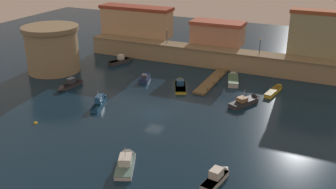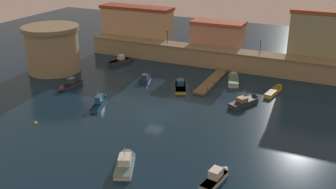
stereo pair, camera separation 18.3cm
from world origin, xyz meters
The scene contains 18 objects.
ground_plane centered at (0.00, 0.00, 0.00)m, with size 142.83×142.83×0.00m, color #0C2338.
quay_wall centered at (0.00, 25.72, 1.85)m, with size 53.83×4.12×3.67m.
old_town_backdrop centered at (-3.04, 29.73, 6.84)m, with size 53.08×5.15×8.61m.
fortress_tower centered at (-26.62, 9.95, 4.48)m, with size 10.63×10.63×8.83m.
pier_dock centered at (3.29, 16.79, 0.18)m, with size 2.12×14.03×0.70m.
quay_lamp_0 centered at (-9.72, 25.72, 5.74)m, with size 0.32×0.32×3.07m.
quay_lamp_1 centered at (9.62, 25.72, 5.68)m, with size 0.32×0.32×2.96m.
moored_boat_0 centered at (11.55, 9.67, 0.45)m, with size 4.37×6.80×2.92m.
moored_boat_1 centered at (6.66, 18.86, 0.44)m, with size 3.52×7.06×1.63m.
moored_boat_3 centered at (13.80, -12.35, 0.50)m, with size 2.16×5.57×1.90m.
moored_boat_4 centered at (-18.36, 3.44, 0.47)m, with size 1.99×5.66×1.91m.
moored_boat_5 centered at (-8.30, 13.11, 0.38)m, with size 2.78×4.66×1.64m.
moored_boat_6 centered at (-17.28, 19.84, 0.56)m, with size 3.34×6.21×1.96m.
moored_boat_7 centered at (-1.09, 12.44, 0.36)m, with size 4.45×7.06×2.00m.
moored_boat_8 centered at (-9.43, 0.00, 0.47)m, with size 3.14×6.86×2.86m.
moored_boat_9 centered at (14.61, 16.51, 0.35)m, with size 2.26×6.91×1.09m.
moored_boat_10 centered at (3.13, -13.58, 0.43)m, with size 4.18×6.50×3.15m.
mooring_buoy_0 centered at (-13.83, -9.74, 0.00)m, with size 0.53×0.53×0.53m, color yellow.
Camera 1 is at (23.88, -47.53, 24.53)m, focal length 42.25 mm.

